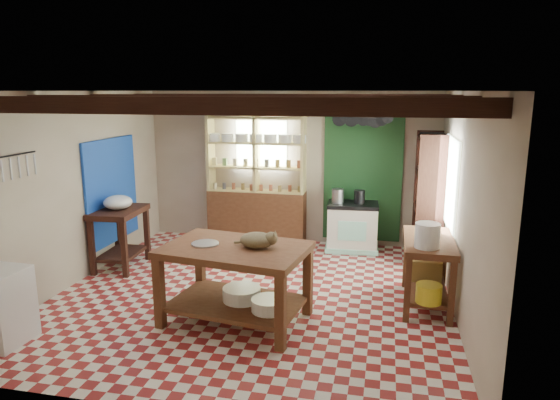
% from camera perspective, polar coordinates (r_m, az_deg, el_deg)
% --- Properties ---
extents(floor, '(5.00, 5.00, 0.02)m').
position_cam_1_polar(floor, '(6.64, -3.13, -10.80)').
color(floor, maroon).
rests_on(floor, ground).
extents(ceiling, '(5.00, 5.00, 0.02)m').
position_cam_1_polar(ceiling, '(6.10, -3.43, 12.34)').
color(ceiling, '#4C4C51').
rests_on(ceiling, wall_back).
extents(wall_back, '(5.00, 0.04, 2.60)m').
position_cam_1_polar(wall_back, '(8.64, 1.13, 3.72)').
color(wall_back, '#BFAF99').
rests_on(wall_back, floor).
extents(wall_front, '(5.00, 0.04, 2.60)m').
position_cam_1_polar(wall_front, '(3.97, -12.94, -7.08)').
color(wall_front, '#BFAF99').
rests_on(wall_front, floor).
extents(wall_left, '(0.04, 5.00, 2.60)m').
position_cam_1_polar(wall_left, '(7.30, -22.55, 1.16)').
color(wall_left, '#BFAF99').
rests_on(wall_left, floor).
extents(wall_right, '(0.04, 5.00, 2.60)m').
position_cam_1_polar(wall_right, '(6.09, 20.06, -0.74)').
color(wall_right, '#BFAF99').
rests_on(wall_right, floor).
extents(ceiling_beams, '(5.00, 3.80, 0.15)m').
position_cam_1_polar(ceiling_beams, '(6.10, -3.41, 11.22)').
color(ceiling_beams, '#381B13').
rests_on(ceiling_beams, ceiling).
extents(blue_wall_patch, '(0.04, 1.40, 1.60)m').
position_cam_1_polar(blue_wall_patch, '(8.07, -18.66, 1.00)').
color(blue_wall_patch, '#1846B7').
rests_on(blue_wall_patch, wall_left).
extents(green_wall_patch, '(1.30, 0.04, 2.30)m').
position_cam_1_polar(green_wall_patch, '(8.47, 9.44, 3.03)').
color(green_wall_patch, '#1B431F').
rests_on(green_wall_patch, wall_back).
extents(window_back, '(0.90, 0.02, 0.80)m').
position_cam_1_polar(window_back, '(8.68, -2.14, 6.41)').
color(window_back, silver).
rests_on(window_back, wall_back).
extents(window_right, '(0.02, 1.30, 1.20)m').
position_cam_1_polar(window_right, '(7.04, 18.91, 1.87)').
color(window_right, silver).
rests_on(window_right, wall_right).
extents(utensil_rail, '(0.06, 0.90, 0.28)m').
position_cam_1_polar(utensil_rail, '(6.26, -28.64, 3.32)').
color(utensil_rail, black).
rests_on(utensil_rail, wall_left).
extents(pot_rack, '(0.86, 0.12, 0.36)m').
position_cam_1_polar(pot_rack, '(7.95, 9.52, 9.18)').
color(pot_rack, black).
rests_on(pot_rack, ceiling).
extents(shelving_unit, '(1.70, 0.34, 2.20)m').
position_cam_1_polar(shelving_unit, '(8.61, -2.71, 2.33)').
color(shelving_unit, '#D2BE79').
rests_on(shelving_unit, floor).
extents(tall_rack, '(0.40, 0.86, 2.00)m').
position_cam_1_polar(tall_rack, '(7.87, 16.62, 0.12)').
color(tall_rack, '#381B13').
rests_on(tall_rack, floor).
extents(work_table, '(1.72, 1.27, 0.89)m').
position_cam_1_polar(work_table, '(5.79, -5.09, -9.53)').
color(work_table, brown).
rests_on(work_table, floor).
extents(stove, '(0.85, 0.60, 0.80)m').
position_cam_1_polar(stove, '(8.34, 8.26, -3.04)').
color(stove, beige).
rests_on(stove, floor).
extents(prep_table, '(0.66, 0.92, 0.90)m').
position_cam_1_polar(prep_table, '(7.83, -17.77, -4.20)').
color(prep_table, '#381B13').
rests_on(prep_table, floor).
extents(white_cabinet, '(0.46, 0.54, 0.80)m').
position_cam_1_polar(white_cabinet, '(6.05, -29.17, -10.64)').
color(white_cabinet, white).
rests_on(white_cabinet, floor).
extents(right_counter, '(0.61, 1.19, 0.85)m').
position_cam_1_polar(right_counter, '(6.44, 16.46, -7.91)').
color(right_counter, brown).
rests_on(right_counter, floor).
extents(cat, '(0.39, 0.30, 0.17)m').
position_cam_1_polar(cat, '(5.55, -2.63, -4.60)').
color(cat, olive).
rests_on(cat, work_table).
extents(steel_tray, '(0.35, 0.35, 0.02)m').
position_cam_1_polar(steel_tray, '(5.75, -8.55, -4.95)').
color(steel_tray, '#B6B6BE').
rests_on(steel_tray, work_table).
extents(basin_large, '(0.50, 0.50, 0.15)m').
position_cam_1_polar(basin_large, '(5.86, -4.40, -10.65)').
color(basin_large, white).
rests_on(basin_large, work_table).
extents(basin_small, '(0.45, 0.45, 0.14)m').
position_cam_1_polar(basin_small, '(5.59, -1.26, -11.88)').
color(basin_small, white).
rests_on(basin_small, work_table).
extents(kettle_left, '(0.21, 0.21, 0.23)m').
position_cam_1_polar(kettle_left, '(8.23, 6.63, 0.48)').
color(kettle_left, '#B6B6BE').
rests_on(kettle_left, stove).
extents(kettle_right, '(0.19, 0.19, 0.22)m').
position_cam_1_polar(kettle_right, '(8.22, 9.06, 0.37)').
color(kettle_right, black).
rests_on(kettle_right, stove).
extents(enamel_bowl, '(0.44, 0.44, 0.21)m').
position_cam_1_polar(enamel_bowl, '(7.69, -18.04, -0.25)').
color(enamel_bowl, white).
rests_on(enamel_bowl, prep_table).
extents(white_bucket, '(0.29, 0.29, 0.28)m').
position_cam_1_polar(white_bucket, '(5.93, 16.49, -3.91)').
color(white_bucket, white).
rests_on(white_bucket, right_counter).
extents(wicker_basket, '(0.39, 0.32, 0.27)m').
position_cam_1_polar(wicker_basket, '(6.74, 16.29, -7.55)').
color(wicker_basket, '#AB8B45').
rests_on(wicker_basket, right_counter).
extents(yellow_tub, '(0.30, 0.30, 0.22)m').
position_cam_1_polar(yellow_tub, '(6.05, 16.63, -10.19)').
color(yellow_tub, gold).
rests_on(yellow_tub, right_counter).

